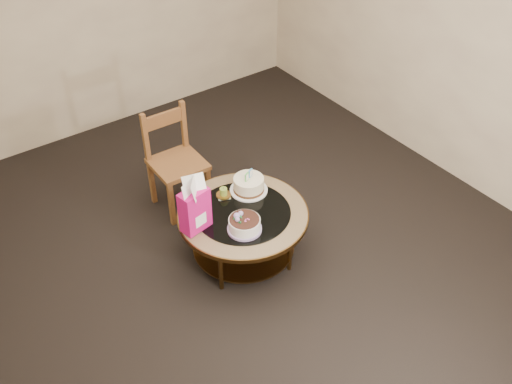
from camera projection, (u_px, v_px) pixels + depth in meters
ground at (244, 254)px, 4.68m from camera, size 5.00×5.00×0.00m
room_walls at (240, 87)px, 3.70m from camera, size 4.52×5.02×2.61m
coffee_table at (243, 220)px, 4.44m from camera, size 1.02×1.02×0.46m
decorated_cake at (244, 225)px, 4.20m from camera, size 0.26×0.26×0.15m
cream_cake at (249, 185)px, 4.55m from camera, size 0.30×0.30×0.19m
gift_bag at (194, 205)px, 4.11m from camera, size 0.24×0.19×0.44m
pillar_candle at (224, 194)px, 4.51m from camera, size 0.13×0.13×0.09m
dining_chair at (175, 161)px, 4.89m from camera, size 0.43×0.43×0.92m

